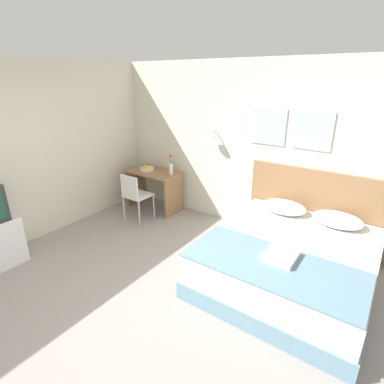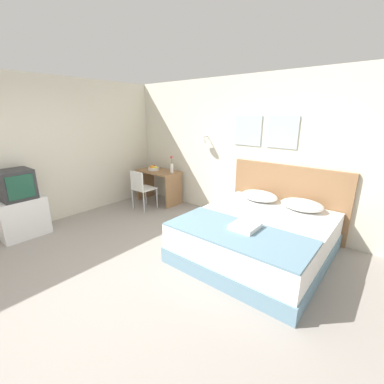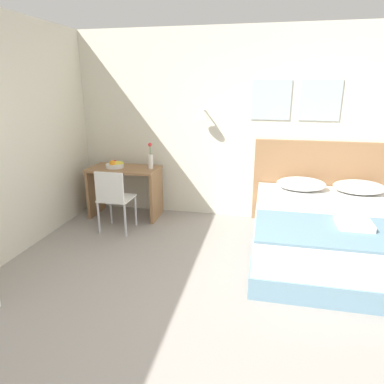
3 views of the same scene
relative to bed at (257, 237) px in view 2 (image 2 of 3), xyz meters
name	(u,v)px [view 2 (image 2 of 3)]	position (x,y,z in m)	size (l,w,h in m)	color
ground_plane	(100,283)	(-1.17, -1.85, -0.28)	(24.00, 24.00, 0.00)	gray
wall_back	(232,149)	(-1.16, 1.12, 1.05)	(5.64, 0.31, 2.65)	beige
wall_left	(8,156)	(-3.62, -1.88, 1.05)	(0.06, 5.94, 2.65)	beige
bed	(257,237)	(0.00, 0.00, 0.00)	(1.85, 2.06, 0.56)	#66899E
headboard	(286,199)	(0.00, 1.06, 0.31)	(1.97, 0.06, 1.17)	#8E6642
pillow_left	(259,196)	(-0.36, 0.76, 0.37)	(0.63, 0.45, 0.16)	white
pillow_right	(302,205)	(0.36, 0.76, 0.37)	(0.63, 0.45, 0.16)	white
throw_blanket	(237,232)	(0.00, -0.60, 0.30)	(1.80, 0.82, 0.02)	#66899E
folded_towel_near_foot	(245,226)	(0.03, -0.45, 0.34)	(0.31, 0.35, 0.06)	white
desk	(159,181)	(-2.84, 0.75, 0.23)	(1.00, 0.56, 0.74)	#8E6642
desk_chair	(141,187)	(-2.75, 0.14, 0.23)	(0.41, 0.41, 0.85)	white
fruit_bowl	(154,168)	(-2.97, 0.72, 0.51)	(0.27, 0.26, 0.12)	silver
flower_vase	(172,167)	(-2.44, 0.77, 0.60)	(0.07, 0.07, 0.37)	silver
tv_stand	(22,217)	(-3.32, -1.94, 0.05)	(0.49, 0.70, 0.66)	white
television	(16,185)	(-3.32, -1.94, 0.62)	(0.48, 0.48, 0.48)	#2D2D30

